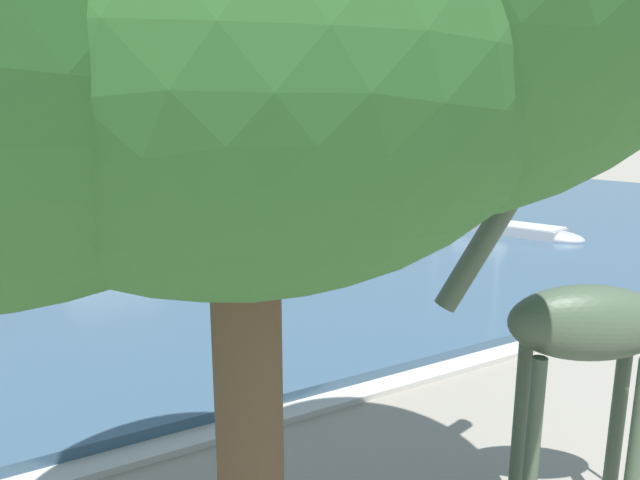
{
  "coord_description": "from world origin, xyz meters",
  "views": [
    {
      "loc": [
        -7.91,
        0.37,
        5.02
      ],
      "look_at": [
        -1.09,
        12.59,
        2.2
      ],
      "focal_mm": 30.0,
      "sensor_mm": 36.0,
      "label": 1
    }
  ],
  "objects_px": {
    "sailboat_red": "(438,205)",
    "shade_tree": "(208,26)",
    "sailboat_grey": "(500,227)",
    "sailboat_white": "(390,188)",
    "giraffe_statue": "(573,331)"
  },
  "relations": [
    {
      "from": "giraffe_statue",
      "to": "shade_tree",
      "type": "bearing_deg",
      "value": -177.16
    },
    {
      "from": "sailboat_red",
      "to": "shade_tree",
      "type": "distance_m",
      "value": 31.71
    },
    {
      "from": "giraffe_statue",
      "to": "sailboat_grey",
      "type": "xyz_separation_m",
      "value": [
        14.39,
        14.17,
        -2.14
      ]
    },
    {
      "from": "shade_tree",
      "to": "giraffe_statue",
      "type": "bearing_deg",
      "value": 2.84
    },
    {
      "from": "sailboat_grey",
      "to": "shade_tree",
      "type": "bearing_deg",
      "value": -142.61
    },
    {
      "from": "sailboat_white",
      "to": "sailboat_red",
      "type": "distance_m",
      "value": 11.29
    },
    {
      "from": "sailboat_white",
      "to": "sailboat_grey",
      "type": "distance_m",
      "value": 19.81
    },
    {
      "from": "sailboat_white",
      "to": "sailboat_grey",
      "type": "xyz_separation_m",
      "value": [
        -7.1,
        -18.5,
        0.16
      ]
    },
    {
      "from": "shade_tree",
      "to": "sailboat_grey",
      "type": "bearing_deg",
      "value": 37.39
    },
    {
      "from": "sailboat_white",
      "to": "shade_tree",
      "type": "bearing_deg",
      "value": -128.24
    },
    {
      "from": "giraffe_statue",
      "to": "sailboat_grey",
      "type": "distance_m",
      "value": 20.31
    },
    {
      "from": "sailboat_red",
      "to": "shade_tree",
      "type": "height_order",
      "value": "sailboat_red"
    },
    {
      "from": "giraffe_statue",
      "to": "shade_tree",
      "type": "xyz_separation_m",
      "value": [
        -4.43,
        -0.22,
        3.0
      ]
    },
    {
      "from": "sailboat_white",
      "to": "sailboat_red",
      "type": "height_order",
      "value": "sailboat_white"
    },
    {
      "from": "giraffe_statue",
      "to": "sailboat_red",
      "type": "bearing_deg",
      "value": 51.67
    }
  ]
}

